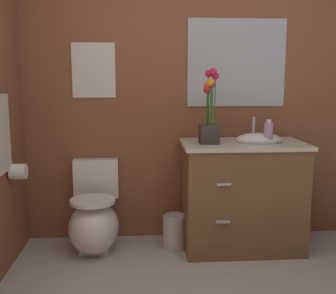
{
  "coord_description": "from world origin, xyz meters",
  "views": [
    {
      "loc": [
        -0.54,
        -1.67,
        1.34
      ],
      "look_at": [
        -0.32,
        1.43,
        0.82
      ],
      "focal_mm": 45.32,
      "sensor_mm": 36.0,
      "label": 1
    }
  ],
  "objects_px": {
    "vanity_cabinet": "(242,194)",
    "toilet_paper_roll": "(18,171)",
    "wall_mirror": "(237,63)",
    "wall_poster": "(94,70)",
    "soap_bottle": "(268,133)",
    "hanging_towel": "(1,134)",
    "toilet": "(94,220)",
    "flower_vase": "(210,117)",
    "trash_bin": "(175,232)"
  },
  "relations": [
    {
      "from": "wall_poster",
      "to": "wall_mirror",
      "type": "bearing_deg",
      "value": 0.0
    },
    {
      "from": "soap_bottle",
      "to": "wall_poster",
      "type": "height_order",
      "value": "wall_poster"
    },
    {
      "from": "toilet",
      "to": "vanity_cabinet",
      "type": "relative_size",
      "value": 0.67
    },
    {
      "from": "vanity_cabinet",
      "to": "soap_bottle",
      "type": "relative_size",
      "value": 5.65
    },
    {
      "from": "trash_bin",
      "to": "wall_poster",
      "type": "bearing_deg",
      "value": 155.8
    },
    {
      "from": "flower_vase",
      "to": "soap_bottle",
      "type": "distance_m",
      "value": 0.45
    },
    {
      "from": "vanity_cabinet",
      "to": "toilet_paper_roll",
      "type": "bearing_deg",
      "value": -174.12
    },
    {
      "from": "flower_vase",
      "to": "trash_bin",
      "type": "bearing_deg",
      "value": 167.72
    },
    {
      "from": "trash_bin",
      "to": "vanity_cabinet",
      "type": "bearing_deg",
      "value": -1.47
    },
    {
      "from": "wall_mirror",
      "to": "vanity_cabinet",
      "type": "bearing_deg",
      "value": -89.46
    },
    {
      "from": "wall_mirror",
      "to": "trash_bin",
      "type": "bearing_deg",
      "value": -151.91
    },
    {
      "from": "flower_vase",
      "to": "wall_mirror",
      "type": "xyz_separation_m",
      "value": [
        0.27,
        0.34,
        0.41
      ]
    },
    {
      "from": "vanity_cabinet",
      "to": "toilet_paper_roll",
      "type": "height_order",
      "value": "vanity_cabinet"
    },
    {
      "from": "flower_vase",
      "to": "soap_bottle",
      "type": "height_order",
      "value": "flower_vase"
    },
    {
      "from": "vanity_cabinet",
      "to": "trash_bin",
      "type": "height_order",
      "value": "vanity_cabinet"
    },
    {
      "from": "toilet",
      "to": "wall_poster",
      "type": "relative_size",
      "value": 1.6
    },
    {
      "from": "trash_bin",
      "to": "wall_mirror",
      "type": "relative_size",
      "value": 0.34
    },
    {
      "from": "flower_vase",
      "to": "hanging_towel",
      "type": "distance_m",
      "value": 1.46
    },
    {
      "from": "flower_vase",
      "to": "toilet_paper_roll",
      "type": "relative_size",
      "value": 5.07
    },
    {
      "from": "toilet_paper_roll",
      "to": "toilet",
      "type": "bearing_deg",
      "value": 21.47
    },
    {
      "from": "trash_bin",
      "to": "hanging_towel",
      "type": "height_order",
      "value": "hanging_towel"
    },
    {
      "from": "wall_mirror",
      "to": "toilet",
      "type": "bearing_deg",
      "value": -166.9
    },
    {
      "from": "wall_mirror",
      "to": "hanging_towel",
      "type": "bearing_deg",
      "value": -160.51
    },
    {
      "from": "flower_vase",
      "to": "wall_poster",
      "type": "bearing_deg",
      "value": 159.07
    },
    {
      "from": "flower_vase",
      "to": "soap_bottle",
      "type": "xyz_separation_m",
      "value": [
        0.44,
        -0.04,
        -0.11
      ]
    },
    {
      "from": "flower_vase",
      "to": "trash_bin",
      "type": "height_order",
      "value": "flower_vase"
    },
    {
      "from": "wall_poster",
      "to": "vanity_cabinet",
      "type": "bearing_deg",
      "value": -14.31
    },
    {
      "from": "vanity_cabinet",
      "to": "soap_bottle",
      "type": "xyz_separation_m",
      "value": [
        0.16,
        -0.09,
        0.49
      ]
    },
    {
      "from": "soap_bottle",
      "to": "wall_poster",
      "type": "distance_m",
      "value": 1.44
    },
    {
      "from": "vanity_cabinet",
      "to": "hanging_towel",
      "type": "relative_size",
      "value": 1.97
    },
    {
      "from": "wall_poster",
      "to": "wall_mirror",
      "type": "xyz_separation_m",
      "value": [
        1.15,
        0.0,
        0.06
      ]
    },
    {
      "from": "flower_vase",
      "to": "hanging_towel",
      "type": "relative_size",
      "value": 1.07
    },
    {
      "from": "toilet",
      "to": "wall_poster",
      "type": "distance_m",
      "value": 1.18
    },
    {
      "from": "soap_bottle",
      "to": "wall_mirror",
      "type": "relative_size",
      "value": 0.23
    },
    {
      "from": "flower_vase",
      "to": "wall_poster",
      "type": "height_order",
      "value": "wall_poster"
    },
    {
      "from": "toilet",
      "to": "trash_bin",
      "type": "relative_size",
      "value": 2.54
    },
    {
      "from": "hanging_towel",
      "to": "wall_poster",
      "type": "bearing_deg",
      "value": 47.41
    },
    {
      "from": "vanity_cabinet",
      "to": "soap_bottle",
      "type": "distance_m",
      "value": 0.53
    },
    {
      "from": "vanity_cabinet",
      "to": "trash_bin",
      "type": "relative_size",
      "value": 3.77
    },
    {
      "from": "flower_vase",
      "to": "toilet_paper_roll",
      "type": "distance_m",
      "value": 1.43
    },
    {
      "from": "vanity_cabinet",
      "to": "soap_bottle",
      "type": "bearing_deg",
      "value": -28.05
    },
    {
      "from": "flower_vase",
      "to": "vanity_cabinet",
      "type": "bearing_deg",
      "value": 8.67
    },
    {
      "from": "soap_bottle",
      "to": "wall_poster",
      "type": "relative_size",
      "value": 0.42
    },
    {
      "from": "vanity_cabinet",
      "to": "wall_poster",
      "type": "xyz_separation_m",
      "value": [
        -1.15,
        0.29,
        0.96
      ]
    },
    {
      "from": "wall_mirror",
      "to": "soap_bottle",
      "type": "bearing_deg",
      "value": -66.52
    },
    {
      "from": "flower_vase",
      "to": "toilet_paper_roll",
      "type": "bearing_deg",
      "value": -174.68
    },
    {
      "from": "soap_bottle",
      "to": "toilet_paper_roll",
      "type": "relative_size",
      "value": 1.65
    },
    {
      "from": "wall_mirror",
      "to": "hanging_towel",
      "type": "relative_size",
      "value": 1.54
    },
    {
      "from": "flower_vase",
      "to": "wall_mirror",
      "type": "bearing_deg",
      "value": 51.06
    },
    {
      "from": "vanity_cabinet",
      "to": "toilet",
      "type": "bearing_deg",
      "value": 178.69
    }
  ]
}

